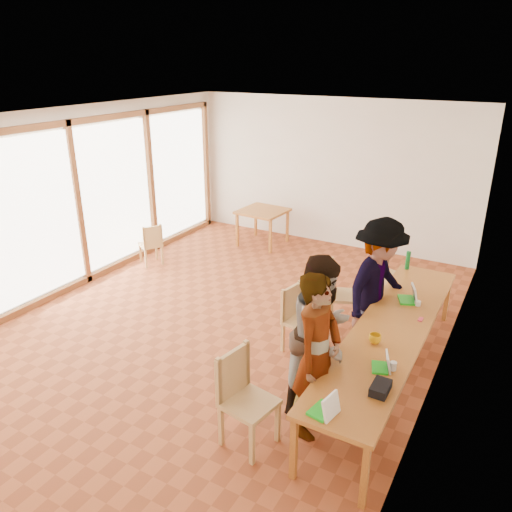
{
  "coord_description": "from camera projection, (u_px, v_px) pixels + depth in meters",
  "views": [
    {
      "loc": [
        3.64,
        -5.56,
        3.73
      ],
      "look_at": [
        0.42,
        0.13,
        1.1
      ],
      "focal_mm": 35.0,
      "sensor_mm": 36.0,
      "label": 1
    }
  ],
  "objects": [
    {
      "name": "ground",
      "position": [
        228.0,
        321.0,
        7.54
      ],
      "size": [
        8.0,
        8.0,
        0.0
      ],
      "primitive_type": "plane",
      "color": "#9D4A26",
      "rests_on": "ground"
    },
    {
      "name": "wall_back",
      "position": [
        331.0,
        173.0,
        10.21
      ],
      "size": [
        6.0,
        0.1,
        3.0
      ],
      "primitive_type": "cube",
      "color": "#F0E3CF",
      "rests_on": "ground"
    },
    {
      "name": "wall_right",
      "position": [
        450.0,
        269.0,
        5.61
      ],
      "size": [
        0.1,
        8.0,
        3.0
      ],
      "primitive_type": "cube",
      "color": "#F0E3CF",
      "rests_on": "ground"
    },
    {
      "name": "window_wall",
      "position": [
        77.0,
        199.0,
        8.34
      ],
      "size": [
        0.1,
        8.0,
        3.0
      ],
      "primitive_type": "cube",
      "color": "white",
      "rests_on": "ground"
    },
    {
      "name": "ceiling",
      "position": [
        223.0,
        115.0,
        6.42
      ],
      "size": [
        6.0,
        8.0,
        0.04
      ],
      "primitive_type": "cube",
      "color": "white",
      "rests_on": "wall_back"
    },
    {
      "name": "communal_table",
      "position": [
        391.0,
        331.0,
        5.9
      ],
      "size": [
        0.8,
        4.0,
        0.75
      ],
      "color": "#BD782A",
      "rests_on": "ground"
    },
    {
      "name": "side_table",
      "position": [
        263.0,
        214.0,
        10.41
      ],
      "size": [
        0.9,
        0.9,
        0.75
      ],
      "rotation": [
        0.0,
        0.0,
        -0.07
      ],
      "color": "#BD782A",
      "rests_on": "ground"
    },
    {
      "name": "chair_near",
      "position": [
        241.0,
        388.0,
        5.01
      ],
      "size": [
        0.56,
        0.56,
        0.55
      ],
      "rotation": [
        0.0,
        0.0,
        -0.18
      ],
      "color": "tan",
      "rests_on": "ground"
    },
    {
      "name": "chair_mid",
      "position": [
        297.0,
        311.0,
        6.66
      ],
      "size": [
        0.5,
        0.5,
        0.48
      ],
      "rotation": [
        0.0,
        0.0,
        -0.19
      ],
      "color": "tan",
      "rests_on": "ground"
    },
    {
      "name": "chair_far",
      "position": [
        338.0,
        287.0,
        7.26
      ],
      "size": [
        0.6,
        0.6,
        0.52
      ],
      "rotation": [
        0.0,
        0.0,
        0.41
      ],
      "color": "tan",
      "rests_on": "ground"
    },
    {
      "name": "chair_empty",
      "position": [
        384.0,
        266.0,
        8.02
      ],
      "size": [
        0.59,
        0.59,
        0.51
      ],
      "rotation": [
        0.0,
        0.0,
        -0.43
      ],
      "color": "tan",
      "rests_on": "ground"
    },
    {
      "name": "chair_spare",
      "position": [
        152.0,
        241.0,
        9.4
      ],
      "size": [
        0.52,
        0.52,
        0.43
      ],
      "rotation": [
        0.0,
        0.0,
        2.61
      ],
      "color": "tan",
      "rests_on": "ground"
    },
    {
      "name": "person_near",
      "position": [
        317.0,
        356.0,
        5.05
      ],
      "size": [
        0.5,
        0.7,
        1.81
      ],
      "primitive_type": "imported",
      "rotation": [
        0.0,
        0.0,
        1.47
      ],
      "color": "gray",
      "rests_on": "ground"
    },
    {
      "name": "person_mid",
      "position": [
        322.0,
        336.0,
        5.38
      ],
      "size": [
        0.88,
        1.03,
        1.85
      ],
      "primitive_type": "imported",
      "rotation": [
        0.0,
        0.0,
        1.35
      ],
      "color": "gray",
      "rests_on": "ground"
    },
    {
      "name": "person_far",
      "position": [
        378.0,
        287.0,
        6.49
      ],
      "size": [
        0.94,
        1.33,
        1.87
      ],
      "primitive_type": "imported",
      "rotation": [
        0.0,
        0.0,
        1.35
      ],
      "color": "gray",
      "rests_on": "ground"
    },
    {
      "name": "laptop_near",
      "position": [
        326.0,
        409.0,
        4.44
      ],
      "size": [
        0.26,
        0.28,
        0.21
      ],
      "rotation": [
        0.0,
        0.0,
        -0.19
      ],
      "color": "green",
      "rests_on": "communal_table"
    },
    {
      "name": "laptop_mid",
      "position": [
        384.0,
        365.0,
        5.09
      ],
      "size": [
        0.25,
        0.26,
        0.19
      ],
      "rotation": [
        0.0,
        0.0,
        0.33
      ],
      "color": "green",
      "rests_on": "communal_table"
    },
    {
      "name": "laptop_far",
      "position": [
        410.0,
        297.0,
        6.5
      ],
      "size": [
        0.31,
        0.33,
        0.22
      ],
      "rotation": [
        0.0,
        0.0,
        0.4
      ],
      "color": "green",
      "rests_on": "communal_table"
    },
    {
      "name": "yellow_mug",
      "position": [
        375.0,
        339.0,
        5.55
      ],
      "size": [
        0.14,
        0.14,
        0.11
      ],
      "primitive_type": "imported",
      "rotation": [
        0.0,
        0.0,
        0.03
      ],
      "color": "#EAA70B",
      "rests_on": "communal_table"
    },
    {
      "name": "green_bottle",
      "position": [
        408.0,
        260.0,
        7.45
      ],
      "size": [
        0.07,
        0.07,
        0.28
      ],
      "primitive_type": "cylinder",
      "color": "#106324",
      "rests_on": "communal_table"
    },
    {
      "name": "clear_glass",
      "position": [
        393.0,
        366.0,
        5.08
      ],
      "size": [
        0.07,
        0.07,
        0.09
      ],
      "primitive_type": "cylinder",
      "color": "silver",
      "rests_on": "communal_table"
    },
    {
      "name": "condiment_cup",
      "position": [
        418.0,
        303.0,
        6.4
      ],
      "size": [
        0.08,
        0.08,
        0.06
      ],
      "primitive_type": "cylinder",
      "color": "white",
      "rests_on": "communal_table"
    },
    {
      "name": "pink_phone",
      "position": [
        421.0,
        319.0,
        6.05
      ],
      "size": [
        0.05,
        0.1,
        0.01
      ],
      "primitive_type": "cube",
      "color": "#E23554",
      "rests_on": "communal_table"
    },
    {
      "name": "black_pouch",
      "position": [
        381.0,
        388.0,
        4.74
      ],
      "size": [
        0.16,
        0.26,
        0.09
      ],
      "primitive_type": "cube",
      "color": "black",
      "rests_on": "communal_table"
    }
  ]
}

